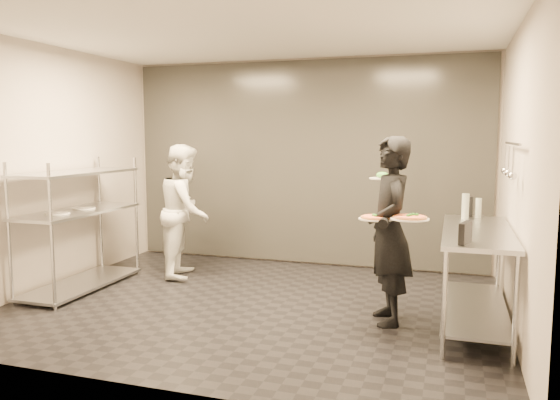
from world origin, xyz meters
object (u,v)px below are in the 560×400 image
(waiter, at_px, (389,231))
(pos_monitor, at_px, (465,233))
(pass_rack, at_px, (79,223))
(pizza_plate_near, at_px, (376,218))
(prep_counter, at_px, (476,261))
(salad_plate, at_px, (382,176))
(bottle_green, at_px, (465,206))
(bottle_clear, at_px, (478,208))
(chef, at_px, (185,211))
(bottle_dark, at_px, (470,207))
(pizza_plate_far, at_px, (410,218))

(waiter, relative_size, pos_monitor, 7.44)
(pass_rack, xyz_separation_m, pizza_plate_near, (3.44, -0.26, 0.26))
(prep_counter, distance_m, salad_plate, 1.19)
(bottle_green, bearing_deg, waiter, -132.88)
(pos_monitor, height_order, bottle_clear, bottle_clear)
(pos_monitor, bearing_deg, bottle_clear, 99.71)
(prep_counter, relative_size, pos_monitor, 7.58)
(pass_rack, distance_m, bottle_green, 4.29)
(chef, xyz_separation_m, bottle_clear, (3.46, -0.13, 0.19))
(waiter, bearing_deg, prep_counter, 78.09)
(pizza_plate_near, relative_size, bottle_dark, 1.47)
(waiter, bearing_deg, pass_rack, -111.07)
(bottle_clear, bearing_deg, pos_monitor, -95.92)
(waiter, xyz_separation_m, bottle_clear, (0.81, 0.87, 0.14))
(salad_plate, height_order, bottle_clear, salad_plate)
(pass_rack, height_order, chef, chef)
(pizza_plate_near, xyz_separation_m, bottle_dark, (0.84, 1.06, 0.00))
(pizza_plate_far, relative_size, pos_monitor, 1.42)
(pizza_plate_near, distance_m, pos_monitor, 0.89)
(chef, xyz_separation_m, salad_plate, (2.53, -0.66, 0.54))
(pos_monitor, bearing_deg, salad_plate, 144.84)
(pass_rack, xyz_separation_m, waiter, (3.55, -0.10, 0.11))
(waiter, height_order, pos_monitor, waiter)
(pizza_plate_near, xyz_separation_m, bottle_clear, (0.92, 1.03, -0.00))
(chef, relative_size, salad_plate, 6.52)
(prep_counter, xyz_separation_m, pos_monitor, (-0.12, -0.72, 0.38))
(pizza_plate_far, bearing_deg, bottle_dark, 65.64)
(salad_plate, bearing_deg, pass_rack, -176.03)
(salad_plate, bearing_deg, waiter, -70.53)
(waiter, bearing_deg, chef, -130.06)
(pass_rack, xyz_separation_m, pos_monitor, (4.21, -0.72, 0.24))
(pizza_plate_near, bearing_deg, prep_counter, 16.61)
(waiter, bearing_deg, bottle_clear, 117.42)
(prep_counter, height_order, pizza_plate_near, pizza_plate_near)
(pass_rack, distance_m, pos_monitor, 4.28)
(salad_plate, relative_size, bottle_green, 0.97)
(pass_rack, xyz_separation_m, pizza_plate_far, (3.75, -0.36, 0.29))
(salad_plate, bearing_deg, chef, 165.42)
(salad_plate, bearing_deg, bottle_green, 26.25)
(salad_plate, xyz_separation_m, bottle_dark, (0.85, 0.56, -0.34))
(pizza_plate_near, distance_m, salad_plate, 0.61)
(pizza_plate_near, relative_size, pizza_plate_far, 0.93)
(chef, height_order, bottle_clear, chef)
(pizza_plate_near, bearing_deg, salad_plate, 91.43)
(pizza_plate_near, height_order, salad_plate, salad_plate)
(prep_counter, relative_size, waiter, 1.02)
(pass_rack, distance_m, chef, 1.27)
(chef, height_order, pizza_plate_far, chef)
(waiter, relative_size, bottle_clear, 8.65)
(chef, distance_m, pizza_plate_far, 3.12)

